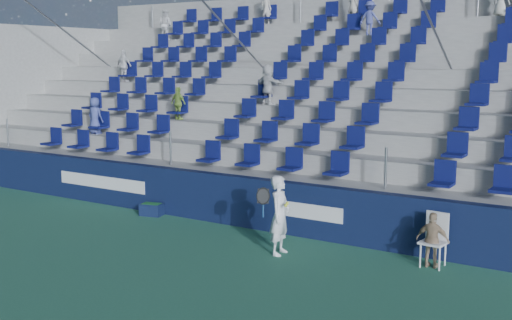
{
  "coord_description": "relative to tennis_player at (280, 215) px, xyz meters",
  "views": [
    {
      "loc": [
        7.97,
        -9.33,
        3.95
      ],
      "look_at": [
        0.2,
        2.8,
        1.7
      ],
      "focal_mm": 45.0,
      "sensor_mm": 36.0,
      "label": 1
    }
  ],
  "objects": [
    {
      "name": "line_judge_chair",
      "position": [
        2.91,
        0.99,
        -0.23
      ],
      "size": [
        0.51,
        0.52,
        1.04
      ],
      "color": "white",
      "rests_on": "ground"
    },
    {
      "name": "sponsor_wall",
      "position": [
        -1.5,
        1.49,
        -0.22
      ],
      "size": [
        24.0,
        0.32,
        1.2
      ],
      "color": "#101A3D",
      "rests_on": "ground"
    },
    {
      "name": "ball_bin",
      "position": [
        -4.46,
        1.09,
        -0.65
      ],
      "size": [
        0.63,
        0.49,
        0.31
      ],
      "color": "#101A3C",
      "rests_on": "ground"
    },
    {
      "name": "line_judge",
      "position": [
        2.91,
        0.84,
        -0.28
      ],
      "size": [
        0.64,
        0.27,
        1.08
      ],
      "primitive_type": "imported",
      "rotation": [
        0.0,
        0.0,
        3.16
      ],
      "color": "tan",
      "rests_on": "ground"
    },
    {
      "name": "grandstand",
      "position": [
        -1.51,
        6.58,
        1.31
      ],
      "size": [
        24.0,
        8.17,
        6.63
      ],
      "color": "#A6A5A0",
      "rests_on": "ground"
    },
    {
      "name": "ground",
      "position": [
        -1.51,
        -1.66,
        -0.82
      ],
      "size": [
        70.0,
        70.0,
        0.0
      ],
      "primitive_type": "plane",
      "color": "#2F6F52",
      "rests_on": "ground"
    },
    {
      "name": "tennis_player",
      "position": [
        0.0,
        0.0,
        0.0
      ],
      "size": [
        0.69,
        0.66,
        1.64
      ],
      "color": "white",
      "rests_on": "ground"
    }
  ]
}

